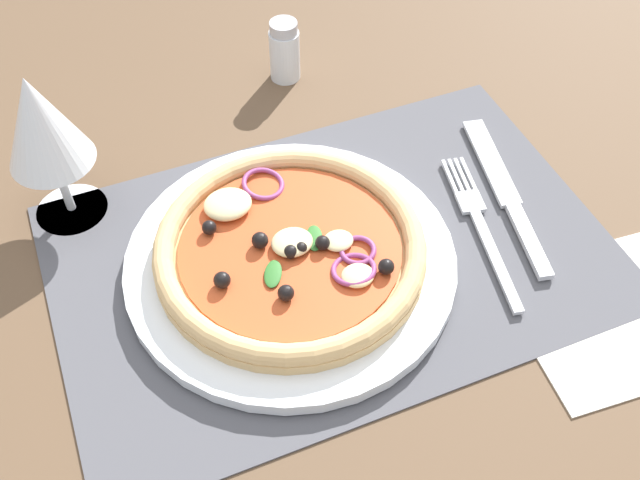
{
  "coord_description": "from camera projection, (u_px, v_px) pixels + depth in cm",
  "views": [
    {
      "loc": [
        -16.31,
        -37.1,
        50.09
      ],
      "look_at": [
        -1.14,
        0.0,
        2.62
      ],
      "focal_mm": 41.93,
      "sensor_mm": 36.0,
      "label": 1
    }
  ],
  "objects": [
    {
      "name": "placemat",
      "position": [
        332.0,
        254.0,
        0.64
      ],
      "size": [
        47.09,
        30.96,
        0.4
      ],
      "primitive_type": "cube",
      "color": "#4C4C51",
      "rests_on": "ground_plane"
    },
    {
      "name": "fork",
      "position": [
        479.0,
        221.0,
        0.66
      ],
      "size": [
        5.04,
        17.94,
        0.44
      ],
      "rotation": [
        0.0,
        0.0,
        1.37
      ],
      "color": "silver",
      "rests_on": "placemat"
    },
    {
      "name": "pepper_shaker",
      "position": [
        284.0,
        51.0,
        0.78
      ],
      "size": [
        3.2,
        3.2,
        6.7
      ],
      "color": "silver",
      "rests_on": "ground_plane"
    },
    {
      "name": "knife",
      "position": [
        505.0,
        191.0,
        0.68
      ],
      "size": [
        5.73,
        19.91,
        0.62
      ],
      "rotation": [
        0.0,
        0.0,
        1.36
      ],
      "color": "silver",
      "rests_on": "placemat"
    },
    {
      "name": "pizza",
      "position": [
        290.0,
        248.0,
        0.61
      ],
      "size": [
        22.5,
        22.5,
        2.69
      ],
      "color": "tan",
      "rests_on": "plate"
    },
    {
      "name": "ground_plane",
      "position": [
        332.0,
        264.0,
        0.65
      ],
      "size": [
        190.0,
        140.0,
        2.4
      ],
      "primitive_type": "cube",
      "color": "brown"
    },
    {
      "name": "napkin",
      "position": [
        613.0,
        315.0,
        0.6
      ],
      "size": [
        16.54,
        15.11,
        0.36
      ],
      "primitive_type": "cube",
      "rotation": [
        0.0,
        0.0,
        -0.08
      ],
      "color": "silver",
      "rests_on": "ground_plane"
    },
    {
      "name": "plate",
      "position": [
        291.0,
        262.0,
        0.63
      ],
      "size": [
        27.76,
        27.76,
        1.22
      ],
      "primitive_type": "cylinder",
      "color": "white",
      "rests_on": "placemat"
    },
    {
      "name": "wine_glass",
      "position": [
        40.0,
        123.0,
        0.6
      ],
      "size": [
        7.2,
        7.2,
        14.9
      ],
      "color": "silver",
      "rests_on": "ground_plane"
    }
  ]
}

